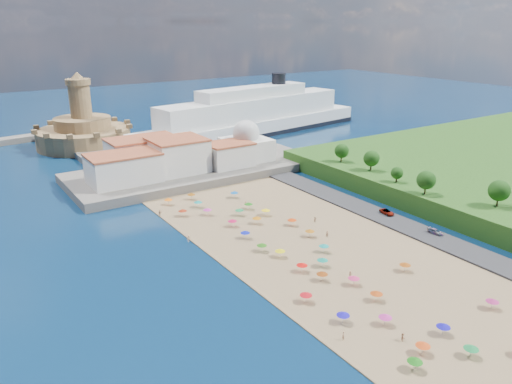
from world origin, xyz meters
TOP-DOWN VIEW (x-y plane):
  - ground at (0.00, 0.00)m, footprint 700.00×700.00m
  - terrace at (10.00, 73.00)m, footprint 90.00×36.00m
  - jetty at (-12.00, 108.00)m, footprint 18.00×70.00m
  - waterfront_buildings at (-3.05, 73.64)m, footprint 57.00×29.00m
  - domed_building at (30.00, 71.00)m, footprint 16.00×16.00m
  - fortress at (-12.00, 138.00)m, footprint 40.00×40.00m
  - cruise_ship at (63.89, 118.14)m, footprint 130.73×37.38m
  - beach_parasols at (-0.93, -10.47)m, footprint 32.96×118.16m
  - beachgoers at (-3.95, -4.51)m, footprint 36.16×98.76m
  - parked_cars at (36.00, -8.66)m, footprint 2.80×48.11m
  - hillside_trees at (49.36, -10.64)m, footprint 14.35×102.47m

SIDE VIEW (x-z plane):
  - ground at x=0.00m, z-range 0.00..0.00m
  - beachgoers at x=-3.95m, z-range 0.17..2.06m
  - jetty at x=-12.00m, z-range 0.00..2.40m
  - parked_cars at x=36.00m, z-range 0.68..1.98m
  - terrace at x=10.00m, z-range 0.00..3.00m
  - beach_parasols at x=-0.93m, z-range 1.05..3.25m
  - fortress at x=-12.00m, z-range -9.52..22.88m
  - waterfront_buildings at x=-3.05m, z-range 2.38..13.38m
  - cruise_ship at x=63.89m, z-range -5.76..22.47m
  - domed_building at x=30.00m, z-range 1.47..16.47m
  - hillside_trees at x=49.36m, z-range 6.45..13.65m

